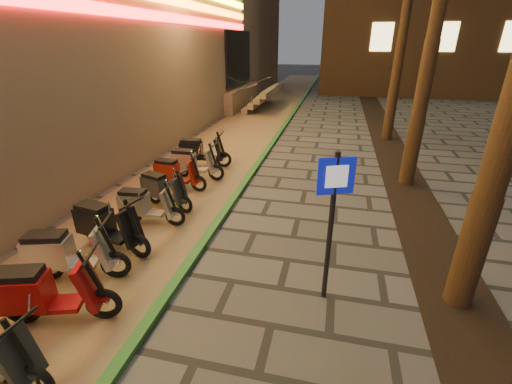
% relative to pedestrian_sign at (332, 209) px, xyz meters
% --- Properties ---
extents(ground, '(120.00, 120.00, 0.00)m').
position_rel_pedestrian_sign_xyz_m(ground, '(-1.55, -1.63, -1.57)').
color(ground, '#474442').
rests_on(ground, ground).
extents(parking_strip, '(3.40, 60.00, 0.01)m').
position_rel_pedestrian_sign_xyz_m(parking_strip, '(-4.15, 8.37, -1.57)').
color(parking_strip, '#8C7251').
rests_on(parking_strip, ground).
extents(green_curb, '(0.18, 60.00, 0.10)m').
position_rel_pedestrian_sign_xyz_m(green_curb, '(-2.45, 8.37, -1.52)').
color(green_curb, '#2A712D').
rests_on(green_curb, ground).
extents(planting_strip, '(1.20, 40.00, 0.02)m').
position_rel_pedestrian_sign_xyz_m(planting_strip, '(2.05, 3.37, -1.56)').
color(planting_strip, black).
rests_on(planting_strip, ground).
extents(pedestrian_sign, '(0.51, 0.23, 2.43)m').
position_rel_pedestrian_sign_xyz_m(pedestrian_sign, '(0.00, 0.00, 0.00)').
color(pedestrian_sign, black).
rests_on(pedestrian_sign, ground).
extents(scooter_5, '(1.67, 0.90, 1.19)m').
position_rel_pedestrian_sign_xyz_m(scooter_5, '(-3.88, -1.45, -1.06)').
color(scooter_5, black).
rests_on(scooter_5, ground).
extents(scooter_6, '(1.67, 0.86, 1.18)m').
position_rel_pedestrian_sign_xyz_m(scooter_6, '(-4.28, -0.53, -1.06)').
color(scooter_6, black).
rests_on(scooter_6, ground).
extents(scooter_7, '(1.68, 0.73, 1.18)m').
position_rel_pedestrian_sign_xyz_m(scooter_7, '(-4.23, 0.47, -1.06)').
color(scooter_7, black).
rests_on(scooter_7, ground).
extents(scooter_8, '(1.48, 0.53, 1.04)m').
position_rel_pedestrian_sign_xyz_m(scooter_8, '(-4.02, 1.54, -1.12)').
color(scooter_8, black).
rests_on(scooter_8, ground).
extents(scooter_9, '(1.48, 0.79, 1.05)m').
position_rel_pedestrian_sign_xyz_m(scooter_9, '(-4.06, 2.44, -1.12)').
color(scooter_9, black).
rests_on(scooter_9, ground).
extents(scooter_10, '(1.50, 0.53, 1.06)m').
position_rel_pedestrian_sign_xyz_m(scooter_10, '(-4.25, 3.54, -1.11)').
color(scooter_10, black).
rests_on(scooter_10, ground).
extents(scooter_11, '(1.58, 0.56, 1.12)m').
position_rel_pedestrian_sign_xyz_m(scooter_11, '(-4.10, 4.38, -1.09)').
color(scooter_11, black).
rests_on(scooter_11, ground).
extents(scooter_12, '(1.67, 0.67, 1.17)m').
position_rel_pedestrian_sign_xyz_m(scooter_12, '(-4.27, 5.42, -1.07)').
color(scooter_12, black).
rests_on(scooter_12, ground).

